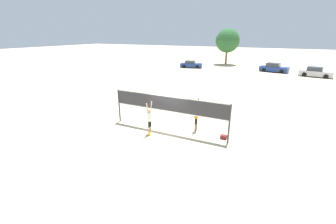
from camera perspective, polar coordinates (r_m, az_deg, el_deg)
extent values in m
plane|color=beige|center=(15.36, 0.00, -4.75)|extent=(200.00, 200.00, 0.00)
cylinder|color=#38383D|center=(16.99, -12.30, 1.62)|extent=(0.11, 0.11, 2.45)
cylinder|color=#38383D|center=(13.72, 15.32, -2.97)|extent=(0.11, 0.11, 2.45)
cube|color=#2D2D33|center=(14.68, 0.00, 2.10)|extent=(7.97, 0.02, 1.07)
cube|color=white|center=(14.54, 0.00, 3.99)|extent=(7.97, 0.03, 0.06)
cube|color=white|center=(14.84, 0.00, 0.24)|extent=(7.97, 0.03, 0.06)
cylinder|color=tan|center=(14.83, -4.82, -4.73)|extent=(0.11, 0.11, 0.48)
cylinder|color=black|center=(14.65, -4.87, -3.16)|extent=(0.12, 0.12, 0.40)
cylinder|color=tan|center=(14.98, -4.43, -4.45)|extent=(0.11, 0.11, 0.48)
cylinder|color=black|center=(14.81, -4.47, -2.90)|extent=(0.12, 0.12, 0.40)
cylinder|color=white|center=(14.55, -4.72, -1.18)|extent=(0.28, 0.28, 0.62)
sphere|color=tan|center=(14.40, -4.77, 0.43)|extent=(0.24, 0.24, 0.24)
cylinder|color=tan|center=(14.14, -5.29, 0.87)|extent=(0.08, 0.22, 0.70)
cylinder|color=tan|center=(14.54, -4.30, 1.42)|extent=(0.08, 0.22, 0.70)
cylinder|color=#8C664C|center=(15.46, 7.19, -3.74)|extent=(0.11, 0.11, 0.50)
cylinder|color=black|center=(15.28, 7.26, -2.16)|extent=(0.12, 0.12, 0.41)
cylinder|color=#8C664C|center=(15.28, 6.93, -4.00)|extent=(0.11, 0.11, 0.50)
cylinder|color=black|center=(15.11, 7.00, -2.41)|extent=(0.12, 0.12, 0.41)
cylinder|color=orange|center=(15.01, 7.21, -0.40)|extent=(0.28, 0.28, 0.65)
sphere|color=#8C664C|center=(14.87, 7.29, 1.23)|extent=(0.25, 0.25, 0.25)
cylinder|color=#8C664C|center=(15.03, 7.63, 2.21)|extent=(0.08, 0.23, 0.73)
cylinder|color=#8C664C|center=(14.58, 7.00, 1.70)|extent=(0.08, 0.23, 0.73)
sphere|color=yellow|center=(14.68, -4.74, -5.57)|extent=(0.21, 0.21, 0.21)
cube|color=maroon|center=(14.62, 13.93, -6.16)|extent=(0.38, 0.31, 0.24)
cube|color=#B7B7BC|center=(41.23, 33.40, 8.19)|extent=(4.71, 2.58, 0.78)
cube|color=#2D333D|center=(41.16, 33.27, 9.16)|extent=(2.28, 1.98, 0.55)
cylinder|color=black|center=(42.02, 35.32, 7.70)|extent=(0.67, 0.34, 0.64)
cylinder|color=black|center=(40.36, 35.18, 7.38)|extent=(0.67, 0.34, 0.64)
cylinder|color=black|center=(42.20, 31.60, 8.43)|extent=(0.67, 0.34, 0.64)
cylinder|color=black|center=(40.55, 31.31, 8.14)|extent=(0.67, 0.34, 0.64)
cube|color=navy|center=(43.06, 25.33, 9.86)|extent=(4.80, 2.70, 0.77)
cube|color=#2D333D|center=(43.03, 25.17, 10.81)|extent=(2.33, 2.08, 0.60)
cylinder|color=black|center=(43.69, 27.36, 9.41)|extent=(0.67, 0.34, 0.64)
cylinder|color=black|center=(41.95, 26.88, 9.15)|extent=(0.67, 0.34, 0.64)
cylinder|color=black|center=(44.26, 23.78, 10.03)|extent=(0.67, 0.34, 0.64)
cylinder|color=black|center=(42.55, 23.17, 9.79)|extent=(0.67, 0.34, 0.64)
cube|color=navy|center=(44.26, 5.93, 11.75)|extent=(4.38, 2.59, 0.71)
cube|color=#2D333D|center=(44.22, 5.69, 12.52)|extent=(2.15, 1.97, 0.46)
cylinder|color=black|center=(44.94, 7.72, 11.58)|extent=(0.67, 0.35, 0.64)
cylinder|color=black|center=(43.30, 7.45, 11.30)|extent=(0.67, 0.35, 0.64)
cylinder|color=black|center=(45.30, 4.46, 11.76)|extent=(0.67, 0.35, 0.64)
cylinder|color=black|center=(43.67, 4.07, 11.48)|extent=(0.67, 0.35, 0.64)
cylinder|color=brown|center=(50.42, 14.58, 13.62)|extent=(0.40, 0.40, 3.49)
sphere|color=#285B2D|center=(50.24, 14.89, 17.11)|extent=(4.86, 4.86, 4.86)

